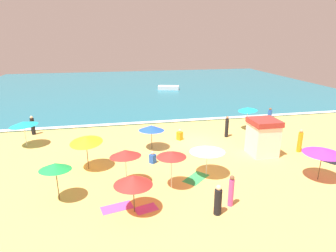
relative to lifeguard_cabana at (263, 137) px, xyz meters
The scene contains 27 objects.
ground_plane 5.42m from the lifeguard_cabana, 141.87° to the left, with size 60.00×60.00×0.00m, color #EDBC60.
ocean_water 31.54m from the lifeguard_cabana, 97.52° to the left, with size 60.00×44.00×0.10m, color teal.
wave_breaker_foam 10.47m from the lifeguard_cabana, 113.38° to the left, with size 57.00×0.70×0.01m, color white.
lifeguard_cabana is the anchor object (origin of this frame).
beach_umbrella_0 5.82m from the lifeguard_cabana, 74.90° to the left, with size 2.07×2.06×2.29m.
beach_umbrella_1 10.55m from the lifeguard_cabana, 165.47° to the right, with size 2.29×2.31×2.32m.
beach_umbrella_2 5.67m from the lifeguard_cabana, 155.14° to the right, with size 2.67×2.68×2.02m.
beach_umbrella_3 8.44m from the lifeguard_cabana, 155.46° to the right, with size 2.40×2.40×2.31m.
beach_umbrella_4 18.47m from the lifeguard_cabana, 163.50° to the left, with size 2.51×2.49×2.14m.
beach_umbrella_5 11.37m from the lifeguard_cabana, 151.35° to the right, with size 2.74×2.74×2.07m.
beach_umbrella_6 12.58m from the lifeguard_cabana, behind, with size 2.80×2.82×2.40m.
beach_umbrella_7 4.56m from the lifeguard_cabana, 70.98° to the right, with size 3.11×3.11×2.06m.
beach_umbrella_8 14.33m from the lifeguard_cabana, 165.53° to the right, with size 2.33×2.33×2.25m.
beach_umbrella_9 8.36m from the lifeguard_cabana, 161.01° to the left, with size 2.73×2.73×1.98m.
beachgoer_0 19.63m from the lifeguard_cabana, 155.41° to the left, with size 0.46×0.46×1.74m.
beachgoer_1 4.29m from the lifeguard_cabana, 104.75° to the left, with size 0.38×0.38×1.88m.
beachgoer_2 8.09m from the lifeguard_cabana, 56.06° to the left, with size 0.51×0.51×1.72m.
beachgoer_3 8.78m from the lifeguard_cabana, 132.63° to the right, with size 0.54×0.54×1.62m.
beachgoer_4 6.83m from the lifeguard_cabana, 141.21° to the left, with size 0.57×0.57×0.94m.
beachgoer_5 3.11m from the lifeguard_cabana, ahead, with size 0.44×0.44×1.80m.
beachgoer_6 7.73m from the lifeguard_cabana, 130.42° to the right, with size 0.40×0.40×1.74m.
beachgoer_7 8.28m from the lifeguard_cabana, behind, with size 0.54×0.54×0.86m.
beach_towel_0 10.86m from the lifeguard_cabana, 150.41° to the right, with size 1.31×1.02×0.01m.
beach_towel_1 6.62m from the lifeguard_cabana, 155.61° to the right, with size 1.95×1.91×0.01m.
beach_towel_2 5.04m from the lifeguard_cabana, 25.12° to the right, with size 1.61×1.44×0.01m.
beach_towel_3 11.97m from the lifeguard_cabana, 155.63° to the right, with size 1.75×1.13×0.01m.
small_boat_0 27.15m from the lifeguard_cabana, 93.41° to the left, with size 3.59×2.17×0.62m.
Camera 1 is at (-6.63, -21.12, 8.50)m, focal length 30.34 mm.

